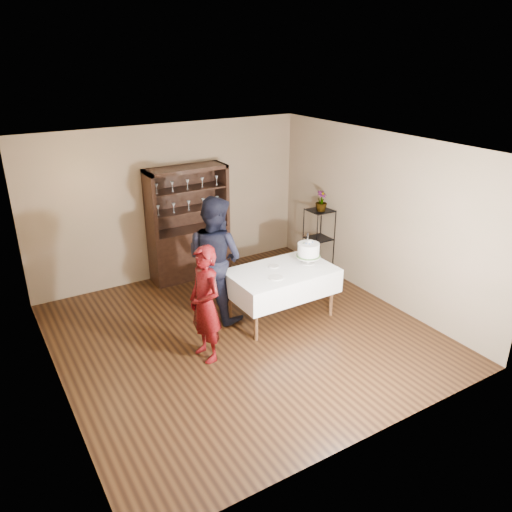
# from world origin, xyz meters

# --- Properties ---
(floor) EXTENTS (5.00, 5.00, 0.00)m
(floor) POSITION_xyz_m (0.00, 0.00, 0.00)
(floor) COLOR black
(floor) RESTS_ON ground
(ceiling) EXTENTS (5.00, 5.00, 0.00)m
(ceiling) POSITION_xyz_m (0.00, 0.00, 2.70)
(ceiling) COLOR silver
(ceiling) RESTS_ON back_wall
(back_wall) EXTENTS (5.00, 0.02, 2.70)m
(back_wall) POSITION_xyz_m (0.00, 2.50, 1.35)
(back_wall) COLOR #706248
(back_wall) RESTS_ON floor
(wall_left) EXTENTS (0.02, 5.00, 2.70)m
(wall_left) POSITION_xyz_m (-2.50, 0.00, 1.35)
(wall_left) COLOR #706248
(wall_left) RESTS_ON floor
(wall_right) EXTENTS (0.02, 5.00, 2.70)m
(wall_right) POSITION_xyz_m (2.50, 0.00, 1.35)
(wall_right) COLOR #706248
(wall_right) RESTS_ON floor
(china_hutch) EXTENTS (1.40, 0.48, 2.00)m
(china_hutch) POSITION_xyz_m (0.20, 2.25, 0.66)
(china_hutch) COLOR black
(china_hutch) RESTS_ON floor
(plant_etagere) EXTENTS (0.42, 0.42, 1.20)m
(plant_etagere) POSITION_xyz_m (2.28, 1.20, 0.65)
(plant_etagere) COLOR black
(plant_etagere) RESTS_ON floor
(cake_table) EXTENTS (1.58, 0.98, 0.79)m
(cake_table) POSITION_xyz_m (0.76, 0.14, 0.60)
(cake_table) COLOR white
(cake_table) RESTS_ON floor
(woman) EXTENTS (0.44, 0.62, 1.59)m
(woman) POSITION_xyz_m (-0.69, -0.25, 0.79)
(woman) COLOR #360604
(woman) RESTS_ON floor
(man) EXTENTS (1.05, 1.15, 1.91)m
(man) POSITION_xyz_m (-0.07, 0.70, 0.96)
(man) COLOR black
(man) RESTS_ON floor
(cake) EXTENTS (0.38, 0.38, 0.51)m
(cake) POSITION_xyz_m (1.24, 0.14, 0.99)
(cake) COLOR silver
(cake) RESTS_ON cake_table
(plate_near) EXTENTS (0.24, 0.24, 0.01)m
(plate_near) POSITION_xyz_m (0.53, -0.05, 0.80)
(plate_near) COLOR silver
(plate_near) RESTS_ON cake_table
(plate_far) EXTENTS (0.21, 0.21, 0.01)m
(plate_far) POSITION_xyz_m (0.72, 0.31, 0.80)
(plate_far) COLOR silver
(plate_far) RESTS_ON cake_table
(potted_plant) EXTENTS (0.25, 0.25, 0.36)m
(potted_plant) POSITION_xyz_m (2.26, 1.15, 1.37)
(potted_plant) COLOR #3C632F
(potted_plant) RESTS_ON plant_etagere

